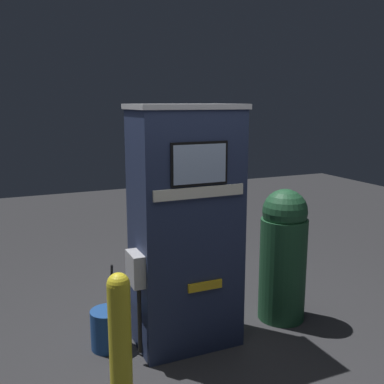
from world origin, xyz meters
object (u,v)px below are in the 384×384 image
(trash_bin, at_px, (283,254))
(squeegee_bucket, at_px, (108,329))
(safety_bollard, at_px, (120,337))
(gas_pump, at_px, (185,228))

(trash_bin, relative_size, squeegee_bucket, 1.68)
(trash_bin, bearing_deg, squeegee_bucket, 175.43)
(squeegee_bucket, bearing_deg, trash_bin, -4.57)
(safety_bollard, bearing_deg, trash_bin, 20.07)
(safety_bollard, height_order, squeegee_bucket, safety_bollard)
(gas_pump, bearing_deg, squeegee_bucket, 166.26)
(gas_pump, xyz_separation_m, squeegee_bucket, (-0.62, 0.15, -0.81))
(gas_pump, distance_m, squeegee_bucket, 1.03)
(safety_bollard, xyz_separation_m, trash_bin, (1.67, 0.61, 0.13))
(safety_bollard, distance_m, trash_bin, 1.78)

